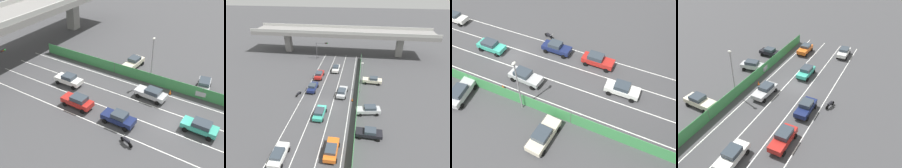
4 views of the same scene
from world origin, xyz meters
TOP-DOWN VIEW (x-y plane):
  - ground_plane at (0.00, 0.00)m, footprint 300.00×300.00m
  - lane_line_left_edge at (-5.26, 5.49)m, footprint 0.14×46.98m
  - lane_line_mid_left at (-1.75, 5.49)m, footprint 0.14×46.98m
  - lane_line_mid_right at (1.75, 5.49)m, footprint 0.14×46.98m
  - lane_line_right_edge at (5.26, 5.49)m, footprint 0.14×46.98m
  - elevated_overpass at (0.00, 30.98)m, footprint 59.71×9.00m
  - green_fence at (6.88, 5.49)m, footprint 0.10×43.08m
  - car_hatchback_white at (0.11, 16.64)m, footprint 2.05×4.31m
  - car_sedan_silver at (3.31, 4.48)m, footprint 2.27×4.59m
  - car_taxi_teal at (0.02, -3.37)m, footprint 2.06×4.25m
  - car_sedan_navy at (-3.71, 5.59)m, footprint 1.96×4.28m
  - car_sedan_white at (-3.64, -13.50)m, footprint 2.01×4.26m
  - car_taxi_orange at (3.70, -11.57)m, footprint 2.02×4.26m
  - car_sedan_red at (-3.63, 12.01)m, footprint 1.97×4.45m
  - motorcycle at (-6.30, 3.02)m, footprint 0.83×1.88m
  - parked_sedan_dark at (9.21, -7.30)m, footprint 4.36×2.04m
  - parked_wagon_silver at (9.12, -1.21)m, footprint 4.83×2.52m
  - parked_sedan_cream at (10.12, 10.89)m, footprint 4.77×2.23m
  - traffic_light at (-6.06, 24.70)m, footprint 3.76×0.74m
  - street_lamp at (7.33, 6.44)m, footprint 0.60×0.36m
  - traffic_cone at (5.73, 2.57)m, footprint 0.47×0.47m

SIDE VIEW (x-z plane):
  - ground_plane at x=0.00m, z-range 0.00..0.00m
  - lane_line_left_edge at x=-5.26m, z-range 0.00..0.01m
  - lane_line_mid_left at x=-1.75m, z-range 0.00..0.01m
  - lane_line_mid_right at x=1.75m, z-range 0.00..0.01m
  - lane_line_right_edge at x=5.26m, z-range 0.00..0.01m
  - traffic_cone at x=5.73m, z-range -0.02..0.71m
  - motorcycle at x=-6.30m, z-range -0.01..0.93m
  - parked_sedan_dark at x=9.21m, z-range 0.09..1.67m
  - green_fence at x=6.88m, z-range 0.00..1.79m
  - car_sedan_silver at x=3.31m, z-range 0.09..1.71m
  - car_taxi_teal at x=0.02m, z-range 0.10..1.71m
  - car_hatchback_white at x=0.11m, z-range 0.08..1.74m
  - car_sedan_white at x=-3.64m, z-range 0.10..1.72m
  - car_sedan_navy at x=-3.71m, z-range 0.07..1.76m
  - car_taxi_orange at x=3.70m, z-range 0.10..1.74m
  - parked_sedan_cream at x=10.12m, z-range 0.07..1.81m
  - parked_wagon_silver at x=9.12m, z-range 0.09..1.80m
  - car_sedan_red at x=-3.63m, z-range 0.08..1.84m
  - traffic_light at x=-6.06m, z-range 1.18..6.82m
  - street_lamp at x=7.33m, z-range 0.77..8.10m
  - elevated_overpass at x=0.00m, z-range 2.60..11.26m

